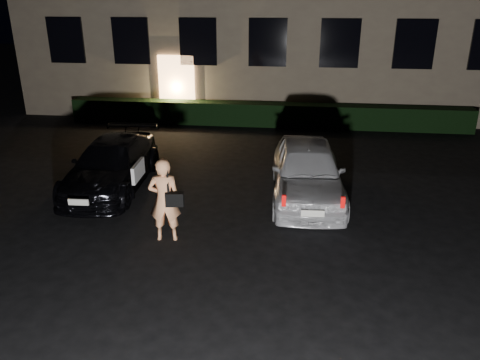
# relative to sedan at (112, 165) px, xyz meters

# --- Properties ---
(ground) EXTENTS (80.00, 80.00, 0.00)m
(ground) POSITION_rel_sedan_xyz_m (3.41, -3.86, -0.60)
(ground) COLOR black
(ground) RESTS_ON ground
(hedge) EXTENTS (15.00, 0.70, 0.85)m
(hedge) POSITION_rel_sedan_xyz_m (3.41, 6.64, -0.18)
(hedge) COLOR black
(hedge) RESTS_ON ground
(sedan) EXTENTS (1.95, 4.31, 1.21)m
(sedan) POSITION_rel_sedan_xyz_m (0.00, 0.00, 0.00)
(sedan) COLOR black
(sedan) RESTS_ON ground
(hatch) EXTENTS (1.87, 4.20, 1.40)m
(hatch) POSITION_rel_sedan_xyz_m (4.91, -0.07, 0.10)
(hatch) COLOR silver
(hatch) RESTS_ON ground
(man) EXTENTS (0.76, 0.50, 1.72)m
(man) POSITION_rel_sedan_xyz_m (2.11, -2.54, 0.26)
(man) COLOR #FEA971
(man) RESTS_ON ground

